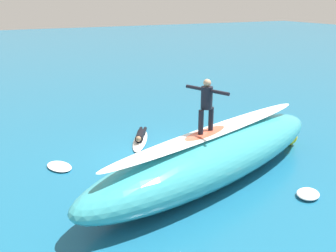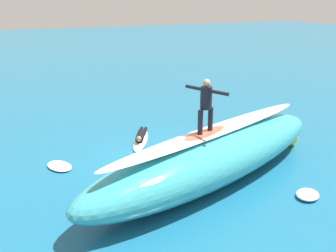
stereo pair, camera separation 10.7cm
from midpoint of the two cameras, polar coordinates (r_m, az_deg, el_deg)
The scene contains 10 objects.
ground_plane at distance 13.13m, azimuth -0.46°, elevation -4.68°, with size 120.00×120.00×0.00m, color #196084.
wave_crest at distance 11.43m, azimuth 6.68°, elevation -4.37°, with size 9.72×2.22×1.50m, color teal.
wave_foam_lip at distance 11.15m, azimuth 6.83°, elevation -0.61°, with size 8.26×0.78×0.08m, color white.
surfboard_riding at distance 10.80m, azimuth 5.28°, elevation -1.13°, with size 2.08×0.56×0.10m, color #E0563D.
surfer_riding at distance 10.53m, azimuth 5.43°, elevation 3.58°, with size 0.59×1.36×1.49m.
surfboard_paddling at distance 14.58m, azimuth -4.33°, elevation -2.13°, with size 2.37×0.49×0.09m, color silver.
surfer_paddling at distance 14.64m, azimuth -4.29°, elevation -1.31°, with size 1.01×1.59×0.31m.
buoy_marker at distance 14.80m, azimuth 17.16°, elevation -1.49°, with size 0.63×0.63×1.07m.
foam_patch_near at distance 12.83m, azimuth -15.98°, elevation -5.76°, with size 1.03×0.64×0.11m, color white.
foam_patch_mid at distance 11.30m, azimuth 19.70°, elevation -9.42°, with size 0.75×0.59×0.17m, color white.
Camera 1 is at (5.34, 10.83, 5.16)m, focal length 41.29 mm.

